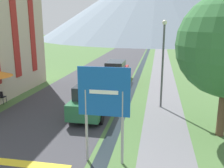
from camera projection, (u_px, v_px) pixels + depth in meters
ground_plane at (125, 76)px, 24.48m from camera, size 160.00×160.00×0.00m
road at (117, 60)px, 34.47m from camera, size 6.40×60.00×0.01m
footpath at (162, 62)px, 33.39m from camera, size 2.20×60.00×0.01m
drainage_channel at (144, 61)px, 33.81m from camera, size 0.60×60.00×0.00m
mountain_distant at (156, 1)px, 83.87m from camera, size 77.70×77.70×24.57m
road_sign at (104, 101)px, 8.70m from camera, size 1.85×0.11×3.57m
parked_car_near at (92, 99)px, 13.87m from camera, size 1.78×4.26×1.82m
parked_car_far at (116, 71)px, 21.83m from camera, size 1.80×4.53×1.82m
cafe_chair_far_left at (1, 96)px, 15.77m from camera, size 0.40×0.40×0.85m
streetlamp at (163, 57)px, 14.61m from camera, size 0.28×0.28×5.19m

